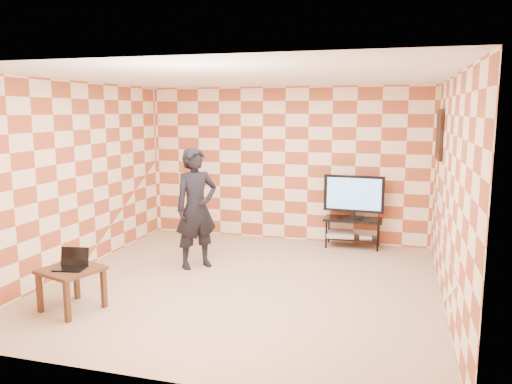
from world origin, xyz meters
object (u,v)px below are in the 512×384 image
(side_table, at_px, (71,276))
(person, at_px, (196,208))
(tv_stand, at_px, (353,226))
(tv, at_px, (354,195))

(side_table, bearing_deg, person, 67.78)
(tv_stand, bearing_deg, person, -141.05)
(tv, bearing_deg, side_table, -128.74)
(tv_stand, height_order, tv, tv)
(tv, bearing_deg, tv_stand, 93.27)
(side_table, bearing_deg, tv, 51.26)
(tv_stand, distance_m, tv, 0.54)
(side_table, bearing_deg, tv_stand, 51.28)
(tv, xyz_separation_m, side_table, (-2.89, -3.60, -0.49))
(tv_stand, bearing_deg, tv, -86.73)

